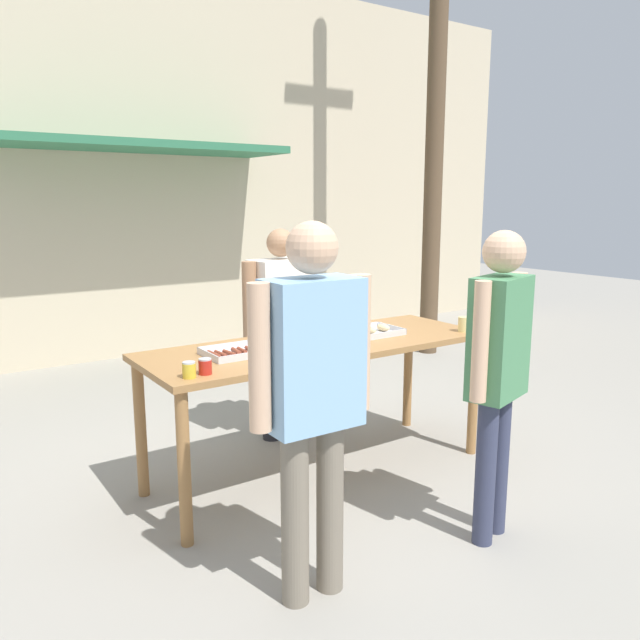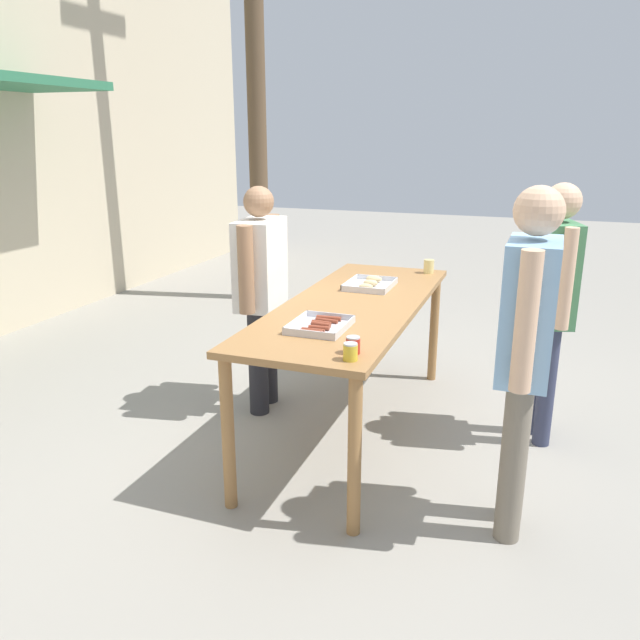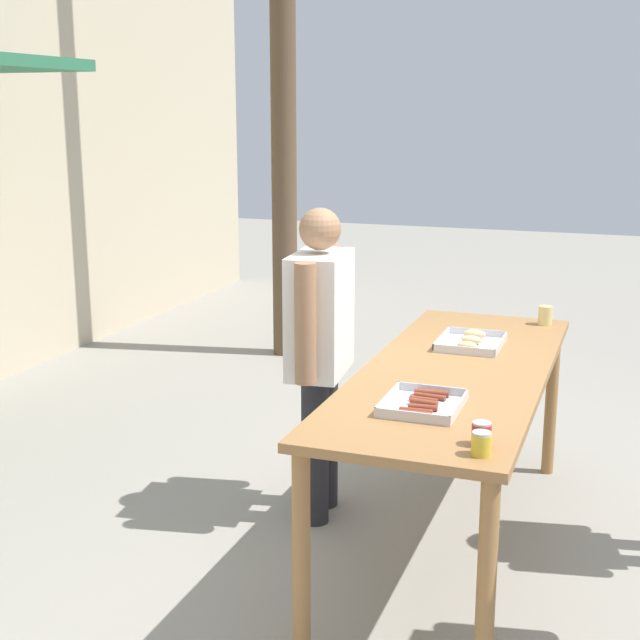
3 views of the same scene
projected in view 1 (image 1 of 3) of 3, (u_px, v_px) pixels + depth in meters
The scene contains 12 objects.
ground_plane at pixel (320, 472), 4.28m from camera, with size 24.00×24.00×0.00m, color gray.
building_facade_back at pixel (123, 163), 7.08m from camera, with size 12.00×1.11×4.50m.
serving_table at pixel (320, 357), 4.13m from camera, with size 2.35×0.83×0.92m.
food_tray_sausages at pixel (236, 353), 3.78m from camera, with size 0.37×0.31×0.04m.
food_tray_buns at pixel (371, 331), 4.36m from camera, with size 0.39×0.32×0.06m.
condiment_jar_mustard at pixel (189, 370), 3.28m from camera, with size 0.07×0.07×0.09m.
condiment_jar_ketchup at pixel (205, 366), 3.35m from camera, with size 0.07×0.07×0.09m.
beer_cup at pixel (464, 324), 4.43m from camera, with size 0.08×0.08×0.11m.
person_server_behind_table at pixel (281, 317), 4.77m from camera, with size 0.68×0.31×1.63m.
person_customer_holding_hotdog at pixel (312, 382), 2.76m from camera, with size 0.62×0.24×1.75m.
person_customer_with_cup at pixel (498, 358), 3.27m from camera, with size 0.51×0.30×1.69m.
utility_pole at pixel (438, 47), 7.01m from camera, with size 1.10×0.21×6.87m.
Camera 1 is at (-2.25, -3.31, 1.84)m, focal length 35.00 mm.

